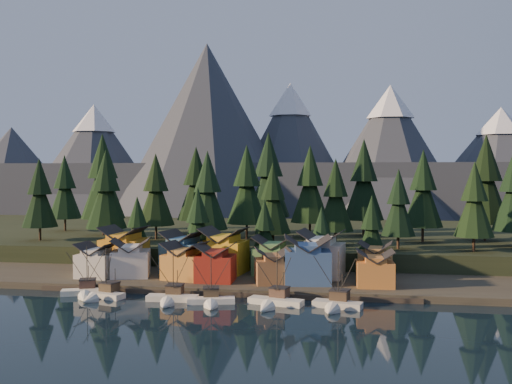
% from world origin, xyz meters
% --- Properties ---
extents(ground, '(500.00, 500.00, 0.00)m').
position_xyz_m(ground, '(0.00, 0.00, 0.00)').
color(ground, black).
rests_on(ground, ground).
extents(shore_strip, '(400.00, 50.00, 1.50)m').
position_xyz_m(shore_strip, '(0.00, 40.00, 0.75)').
color(shore_strip, '#363127').
rests_on(shore_strip, ground).
extents(hillside, '(420.00, 100.00, 6.00)m').
position_xyz_m(hillside, '(0.00, 90.00, 3.00)').
color(hillside, black).
rests_on(hillside, ground).
extents(dock, '(80.00, 4.00, 1.00)m').
position_xyz_m(dock, '(0.00, 16.50, 0.50)').
color(dock, '#40372D').
rests_on(dock, ground).
extents(mountain_ridge, '(560.00, 190.00, 90.00)m').
position_xyz_m(mountain_ridge, '(-4.20, 213.59, 26.06)').
color(mountain_ridge, '#434A56').
rests_on(mountain_ridge, ground).
extents(boat_0, '(10.94, 11.30, 11.17)m').
position_xyz_m(boat_0, '(-28.02, 11.11, 2.02)').
color(boat_0, white).
rests_on(boat_0, ground).
extents(boat_1, '(9.31, 9.88, 11.23)m').
position_xyz_m(boat_1, '(-23.80, 8.96, 2.23)').
color(boat_1, silver).
rests_on(boat_1, ground).
extents(boat_2, '(10.59, 11.45, 11.14)m').
position_xyz_m(boat_2, '(-8.92, 8.36, 2.02)').
color(boat_2, silver).
rests_on(boat_2, ground).
extents(boat_3, '(9.89, 10.39, 10.65)m').
position_xyz_m(boat_3, '(-0.66, 7.76, 1.99)').
color(boat_3, white).
rests_on(boat_3, ground).
extents(boat_4, '(11.39, 11.96, 11.52)m').
position_xyz_m(boat_4, '(11.43, 8.55, 2.08)').
color(boat_4, silver).
rests_on(boat_4, ground).
extents(boat_5, '(9.92, 10.49, 11.77)m').
position_xyz_m(boat_5, '(23.31, 8.03, 2.31)').
color(boat_5, beige).
rests_on(boat_5, ground).
extents(house_front_0, '(8.44, 8.04, 7.90)m').
position_xyz_m(house_front_0, '(-31.48, 23.44, 5.65)').
color(house_front_0, beige).
rests_on(house_front_0, shore_strip).
extents(house_front_1, '(10.20, 9.96, 8.70)m').
position_xyz_m(house_front_1, '(-24.00, 25.35, 6.07)').
color(house_front_1, silver).
rests_on(house_front_1, shore_strip).
extents(house_front_2, '(10.04, 10.09, 8.28)m').
position_xyz_m(house_front_2, '(-10.97, 24.93, 5.85)').
color(house_front_2, '#BF7C31').
rests_on(house_front_2, shore_strip).
extents(house_front_3, '(8.27, 7.89, 8.31)m').
position_xyz_m(house_front_3, '(-3.42, 23.09, 5.86)').
color(house_front_3, maroon).
rests_on(house_front_3, shore_strip).
extents(house_front_4, '(9.04, 9.45, 7.47)m').
position_xyz_m(house_front_4, '(9.28, 23.15, 5.43)').
color(house_front_4, '#A3673A').
rests_on(house_front_4, shore_strip).
extents(house_front_5, '(10.84, 10.07, 10.29)m').
position_xyz_m(house_front_5, '(16.76, 24.11, 6.90)').
color(house_front_5, '#3A598A').
rests_on(house_front_5, shore_strip).
extents(house_front_6, '(7.99, 7.58, 7.69)m').
position_xyz_m(house_front_6, '(31.07, 23.11, 5.54)').
color(house_front_6, '#C67632').
rests_on(house_front_6, shore_strip).
extents(house_back_0, '(10.51, 10.15, 10.75)m').
position_xyz_m(house_back_0, '(-29.00, 33.63, 7.15)').
color(house_back_0, orange).
rests_on(house_back_0, shore_strip).
extents(house_back_1, '(10.58, 10.66, 9.96)m').
position_xyz_m(house_back_1, '(-13.72, 32.87, 6.73)').
color(house_back_1, '#386384').
rests_on(house_back_1, shore_strip).
extents(house_back_2, '(11.39, 10.68, 10.78)m').
position_xyz_m(house_back_2, '(-3.98, 34.10, 7.16)').
color(house_back_2, gold).
rests_on(house_back_2, shore_strip).
extents(house_back_3, '(9.40, 8.48, 9.04)m').
position_xyz_m(house_back_3, '(7.92, 33.65, 6.25)').
color(house_back_3, '#54884A').
rests_on(house_back_3, shore_strip).
extents(house_back_4, '(11.08, 10.75, 10.76)m').
position_xyz_m(house_back_4, '(19.37, 32.16, 7.15)').
color(house_back_4, silver).
rests_on(house_back_4, shore_strip).
extents(house_back_5, '(8.18, 8.26, 8.27)m').
position_xyz_m(house_back_5, '(31.60, 32.90, 5.84)').
color(house_back_5, '#9E6E38').
rests_on(house_back_5, shore_strip).
extents(tree_hill_0, '(10.15, 10.15, 23.65)m').
position_xyz_m(tree_hill_0, '(-62.00, 52.00, 18.92)').
color(tree_hill_0, '#332319').
rests_on(tree_hill_0, hillside).
extents(tree_hill_1, '(13.55, 13.55, 31.55)m').
position_xyz_m(tree_hill_1, '(-50.00, 68.00, 23.25)').
color(tree_hill_1, '#332319').
rests_on(tree_hill_1, hillside).
extents(tree_hill_2, '(11.08, 11.08, 25.81)m').
position_xyz_m(tree_hill_2, '(-40.00, 48.00, 20.11)').
color(tree_hill_2, '#332319').
rests_on(tree_hill_2, hillside).
extents(tree_hill_3, '(10.79, 10.79, 25.13)m').
position_xyz_m(tree_hill_3, '(-30.00, 60.00, 19.74)').
color(tree_hill_3, '#332319').
rests_on(tree_hill_3, hillside).
extents(tree_hill_4, '(11.90, 11.90, 27.72)m').
position_xyz_m(tree_hill_4, '(-22.00, 75.00, 21.15)').
color(tree_hill_4, '#332319').
rests_on(tree_hill_4, hillside).
extents(tree_hill_5, '(10.92, 10.92, 25.43)m').
position_xyz_m(tree_hill_5, '(-12.00, 50.00, 19.90)').
color(tree_hill_5, '#332319').
rests_on(tree_hill_5, hillside).
extents(tree_hill_6, '(11.88, 11.88, 27.67)m').
position_xyz_m(tree_hill_6, '(-4.00, 65.00, 21.13)').
color(tree_hill_6, '#332319').
rests_on(tree_hill_6, hillside).
extents(tree_hill_7, '(9.54, 9.54, 22.22)m').
position_xyz_m(tree_hill_7, '(6.00, 48.00, 18.14)').
color(tree_hill_7, '#332319').
rests_on(tree_hill_7, hillside).
extents(tree_hill_8, '(11.90, 11.90, 27.72)m').
position_xyz_m(tree_hill_8, '(14.00, 72.00, 21.16)').
color(tree_hill_8, '#332319').
rests_on(tree_hill_8, hillside).
extents(tree_hill_9, '(10.03, 10.03, 23.36)m').
position_xyz_m(tree_hill_9, '(22.00, 55.00, 18.77)').
color(tree_hill_9, '#332319').
rests_on(tree_hill_9, hillside).
extents(tree_hill_10, '(12.87, 12.87, 29.97)m').
position_xyz_m(tree_hill_10, '(30.00, 80.00, 22.39)').
color(tree_hill_10, '#332319').
rests_on(tree_hill_10, hillside).
extents(tree_hill_11, '(8.80, 8.80, 20.51)m').
position_xyz_m(tree_hill_11, '(38.00, 50.00, 17.21)').
color(tree_hill_11, '#332319').
rests_on(tree_hill_11, hillside).
extents(tree_hill_12, '(11.17, 11.17, 26.01)m').
position_xyz_m(tree_hill_12, '(46.00, 66.00, 20.22)').
color(tree_hill_12, '#332319').
rests_on(tree_hill_12, hillside).
extents(tree_hill_13, '(9.60, 9.60, 22.37)m').
position_xyz_m(tree_hill_13, '(56.00, 48.00, 18.22)').
color(tree_hill_13, '#332319').
rests_on(tree_hill_13, hillside).
extents(tree_hill_14, '(13.09, 13.09, 30.48)m').
position_xyz_m(tree_hill_14, '(64.00, 72.00, 22.67)').
color(tree_hill_14, '#332319').
rests_on(tree_hill_14, hillside).
extents(tree_hill_15, '(13.93, 13.93, 32.46)m').
position_xyz_m(tree_hill_15, '(0.00, 82.00, 23.75)').
color(tree_hill_15, '#332319').
rests_on(tree_hill_15, hillside).
extents(tree_hill_16, '(10.88, 10.88, 25.34)m').
position_xyz_m(tree_hill_16, '(-68.00, 78.00, 19.85)').
color(tree_hill_16, '#332319').
rests_on(tree_hill_16, hillside).
extents(tree_shore_0, '(7.71, 7.71, 17.97)m').
position_xyz_m(tree_shore_0, '(-28.00, 40.00, 11.31)').
color(tree_shore_0, '#332319').
rests_on(tree_shore_0, shore_strip).
extents(tree_shore_1, '(8.78, 8.78, 20.45)m').
position_xyz_m(tree_shore_1, '(-12.00, 40.00, 12.68)').
color(tree_shore_1, '#332319').
rests_on(tree_shore_1, shore_strip).
extents(tree_shore_2, '(7.48, 7.48, 17.43)m').
position_xyz_m(tree_shore_2, '(5.00, 40.00, 11.02)').
color(tree_shore_2, '#332319').
rests_on(tree_shore_2, shore_strip).
extents(tree_shore_3, '(6.78, 6.78, 15.79)m').
position_xyz_m(tree_shore_3, '(19.00, 40.00, 10.12)').
color(tree_shore_3, '#332319').
rests_on(tree_shore_3, shore_strip).
extents(tree_shore_4, '(8.03, 8.03, 18.71)m').
position_xyz_m(tree_shore_4, '(31.00, 40.00, 11.72)').
color(tree_shore_4, '#332319').
rests_on(tree_shore_4, shore_strip).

